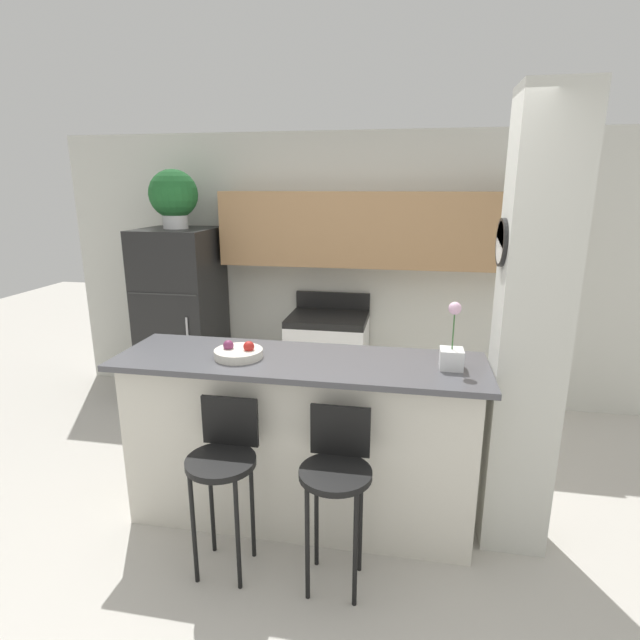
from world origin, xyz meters
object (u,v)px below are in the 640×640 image
Objects in this scene: bar_stool_left at (224,461)px; orchid_vase at (452,351)px; refrigerator at (183,317)px; trash_bin at (232,395)px; stove_range at (328,361)px; potted_plant_on_fridge at (174,196)px; bar_stool_right at (337,473)px; fruit_bowl at (239,353)px.

orchid_vase reaches higher than bar_stool_left.
refrigerator reaches higher than trash_bin.
stove_range reaches higher than trash_bin.
stove_range is 2.03× the size of potted_plant_on_fridge.
bar_stool_left reaches higher than trash_bin.
bar_stool_left is at bearing 180.00° from bar_stool_right.
refrigerator is at bearing 155.23° from trash_bin.
orchid_vase reaches higher than stove_range.
orchid_vase is at bearing -33.74° from refrigerator.
refrigerator is at bearing 131.15° from bar_stool_right.
potted_plant_on_fridge is at bearing 131.15° from bar_stool_right.
bar_stool_left is at bearing -95.31° from stove_range.
refrigerator is at bearing 146.26° from orchid_vase.
fruit_bowl reaches higher than trash_bin.
fruit_bowl is at bearing -177.93° from orchid_vase.
orchid_vase is at bearing 40.38° from bar_stool_right.
bar_stool_right is 1.83× the size of potted_plant_on_fridge.
orchid_vase is 1.24m from fruit_bowl.
stove_range is 2.20m from bar_stool_right.
orchid_vase is at bearing 22.36° from bar_stool_left.
trash_bin is (0.56, -0.26, -1.79)m from potted_plant_on_fridge.
trash_bin is (0.56, -0.26, -0.65)m from refrigerator.
stove_range is 2.07m from potted_plant_on_fridge.
bar_stool_right is (0.61, 0.00, 0.00)m from bar_stool_left.
refrigerator is at bearing 120.16° from bar_stool_left.
bar_stool_left is 1.00× the size of bar_stool_right.
stove_range is 2.06m from orchid_vase.
potted_plant_on_fridge reaches higher than stove_range.
trash_bin is (-1.26, 1.82, -0.45)m from bar_stool_right.
orchid_vase is (2.39, -1.60, -0.80)m from potted_plant_on_fridge.
bar_stool_right is (0.41, -2.15, 0.18)m from stove_range.
fruit_bowl is (-0.66, 0.44, 0.46)m from bar_stool_right.
refrigerator is 1.13m from potted_plant_on_fridge.
refrigerator is at bearing 125.21° from fruit_bowl.
stove_range reaches higher than bar_stool_right.
stove_range is 2.17m from bar_stool_left.
stove_range is at bearing 100.79° from bar_stool_right.
bar_stool_left is 2.53× the size of trash_bin.
stove_range is (1.41, 0.07, -0.38)m from refrigerator.
stove_range is at bearing 21.05° from trash_bin.
potted_plant_on_fridge is at bearing -177.24° from stove_range.
trash_bin is at bearing -24.78° from potted_plant_on_fridge.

